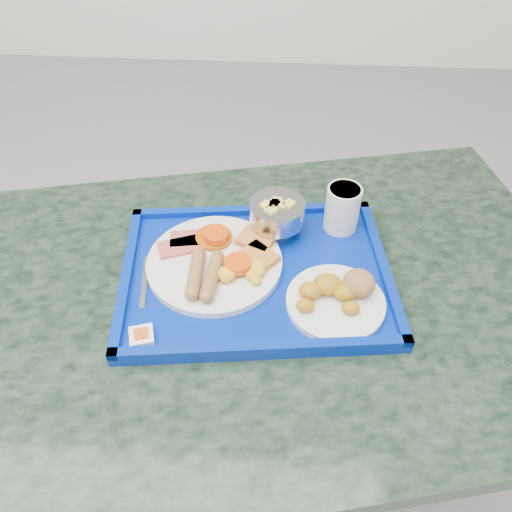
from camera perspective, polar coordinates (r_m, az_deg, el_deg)
The scene contains 9 objects.
table at distance 1.00m, azimuth 1.69°, elevation -10.51°, with size 1.22×0.95×0.68m.
tray at distance 0.87m, azimuth 0.00°, elevation -2.15°, with size 0.50×0.39×0.03m.
main_plate at distance 0.87m, azimuth -4.31°, elevation -0.59°, with size 0.24×0.24×0.04m.
bread_plate at distance 0.82m, azimuth 9.37°, elevation -4.46°, with size 0.16×0.16×0.05m.
fruit_bowl at distance 0.91m, azimuth 2.40°, elevation 4.93°, with size 0.10×0.10×0.07m.
juice_cup at distance 0.93m, azimuth 9.85°, elevation 5.54°, with size 0.06×0.06×0.09m.
spoon at distance 0.90m, azimuth -11.38°, elevation -0.38°, with size 0.04×0.15×0.01m.
knife at distance 0.88m, azimuth -14.74°, elevation -2.76°, with size 0.01×0.16×0.00m, color #B1B1B3.
jam_packet at distance 0.79m, azimuth -12.93°, elevation -8.93°, with size 0.04×0.04×0.01m.
Camera 1 is at (0.53, -0.01, 1.33)m, focal length 35.00 mm.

